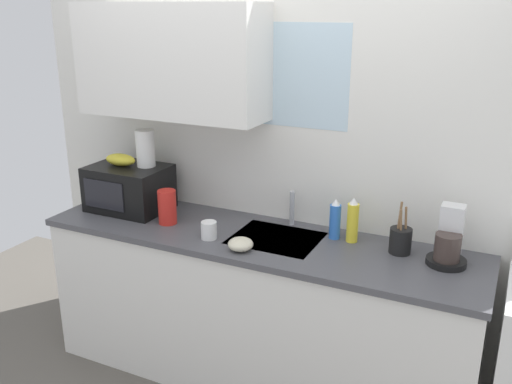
{
  "coord_description": "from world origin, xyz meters",
  "views": [
    {
      "loc": [
        1.21,
        -2.52,
        2.09
      ],
      "look_at": [
        0.0,
        0.0,
        1.15
      ],
      "focal_mm": 39.39,
      "sensor_mm": 36.0,
      "label": 1
    }
  ],
  "objects_px": {
    "utensil_crock": "(400,240)",
    "coffee_maker": "(449,242)",
    "cereal_canister": "(167,207)",
    "paper_towel_roll": "(145,148)",
    "banana_bunch": "(121,160)",
    "small_bowl": "(241,244)",
    "microwave": "(129,188)",
    "dish_soap_bottle_blue": "(335,220)",
    "mug_white": "(209,230)",
    "dish_soap_bottle_yellow": "(353,221)"
  },
  "relations": [
    {
      "from": "utensil_crock",
      "to": "microwave",
      "type": "bearing_deg",
      "value": -177.48
    },
    {
      "from": "dish_soap_bottle_blue",
      "to": "mug_white",
      "type": "relative_size",
      "value": 2.34
    },
    {
      "from": "paper_towel_roll",
      "to": "dish_soap_bottle_blue",
      "type": "height_order",
      "value": "paper_towel_roll"
    },
    {
      "from": "cereal_canister",
      "to": "paper_towel_roll",
      "type": "bearing_deg",
      "value": 147.99
    },
    {
      "from": "banana_bunch",
      "to": "small_bowl",
      "type": "distance_m",
      "value": 1.0
    },
    {
      "from": "utensil_crock",
      "to": "small_bowl",
      "type": "xyz_separation_m",
      "value": [
        -0.73,
        -0.32,
        -0.04
      ]
    },
    {
      "from": "coffee_maker",
      "to": "small_bowl",
      "type": "bearing_deg",
      "value": -162.28
    },
    {
      "from": "small_bowl",
      "to": "mug_white",
      "type": "bearing_deg",
      "value": 164.74
    },
    {
      "from": "coffee_maker",
      "to": "dish_soap_bottle_blue",
      "type": "height_order",
      "value": "coffee_maker"
    },
    {
      "from": "banana_bunch",
      "to": "mug_white",
      "type": "xyz_separation_m",
      "value": [
        0.71,
        -0.19,
        -0.26
      ]
    },
    {
      "from": "banana_bunch",
      "to": "small_bowl",
      "type": "xyz_separation_m",
      "value": [
        0.93,
        -0.25,
        -0.27
      ]
    },
    {
      "from": "coffee_maker",
      "to": "utensil_crock",
      "type": "distance_m",
      "value": 0.23
    },
    {
      "from": "banana_bunch",
      "to": "cereal_canister",
      "type": "bearing_deg",
      "value": -14.38
    },
    {
      "from": "coffee_maker",
      "to": "cereal_canister",
      "type": "xyz_separation_m",
      "value": [
        -1.51,
        -0.16,
        -0.01
      ]
    },
    {
      "from": "dish_soap_bottle_yellow",
      "to": "cereal_canister",
      "type": "height_order",
      "value": "dish_soap_bottle_yellow"
    },
    {
      "from": "coffee_maker",
      "to": "paper_towel_roll",
      "type": "bearing_deg",
      "value": -179.73
    },
    {
      "from": "coffee_maker",
      "to": "utensil_crock",
      "type": "xyz_separation_m",
      "value": [
        -0.23,
        0.01,
        -0.04
      ]
    },
    {
      "from": "mug_white",
      "to": "small_bowl",
      "type": "height_order",
      "value": "mug_white"
    },
    {
      "from": "mug_white",
      "to": "utensil_crock",
      "type": "height_order",
      "value": "utensil_crock"
    },
    {
      "from": "banana_bunch",
      "to": "paper_towel_roll",
      "type": "relative_size",
      "value": 0.91
    },
    {
      "from": "utensil_crock",
      "to": "small_bowl",
      "type": "bearing_deg",
      "value": -156.48
    },
    {
      "from": "paper_towel_roll",
      "to": "coffee_maker",
      "type": "height_order",
      "value": "paper_towel_roll"
    },
    {
      "from": "mug_white",
      "to": "paper_towel_roll",
      "type": "bearing_deg",
      "value": 156.94
    },
    {
      "from": "mug_white",
      "to": "microwave",
      "type": "bearing_deg",
      "value": 164.16
    },
    {
      "from": "coffee_maker",
      "to": "dish_soap_bottle_yellow",
      "type": "distance_m",
      "value": 0.49
    },
    {
      "from": "utensil_crock",
      "to": "cereal_canister",
      "type": "bearing_deg",
      "value": -172.43
    },
    {
      "from": "paper_towel_roll",
      "to": "utensil_crock",
      "type": "relative_size",
      "value": 0.82
    },
    {
      "from": "cereal_canister",
      "to": "mug_white",
      "type": "xyz_separation_m",
      "value": [
        0.32,
        -0.09,
        -0.05
      ]
    },
    {
      "from": "paper_towel_roll",
      "to": "mug_white",
      "type": "xyz_separation_m",
      "value": [
        0.56,
        -0.24,
        -0.33
      ]
    },
    {
      "from": "paper_towel_roll",
      "to": "dish_soap_bottle_yellow",
      "type": "relative_size",
      "value": 0.91
    },
    {
      "from": "coffee_maker",
      "to": "dish_soap_bottle_yellow",
      "type": "relative_size",
      "value": 1.15
    },
    {
      "from": "cereal_canister",
      "to": "utensil_crock",
      "type": "relative_size",
      "value": 0.73
    },
    {
      "from": "paper_towel_roll",
      "to": "dish_soap_bottle_blue",
      "type": "xyz_separation_m",
      "value": [
        1.16,
        0.06,
        -0.28
      ]
    },
    {
      "from": "utensil_crock",
      "to": "small_bowl",
      "type": "distance_m",
      "value": 0.8
    },
    {
      "from": "banana_bunch",
      "to": "utensil_crock",
      "type": "xyz_separation_m",
      "value": [
        1.67,
        0.07,
        -0.24
      ]
    },
    {
      "from": "coffee_maker",
      "to": "dish_soap_bottle_yellow",
      "type": "xyz_separation_m",
      "value": [
        -0.49,
        0.05,
        0.01
      ]
    },
    {
      "from": "microwave",
      "to": "dish_soap_bottle_yellow",
      "type": "xyz_separation_m",
      "value": [
        1.36,
        0.11,
        -0.02
      ]
    },
    {
      "from": "microwave",
      "to": "coffee_maker",
      "type": "relative_size",
      "value": 1.64
    },
    {
      "from": "utensil_crock",
      "to": "coffee_maker",
      "type": "bearing_deg",
      "value": -2.86
    },
    {
      "from": "dish_soap_bottle_yellow",
      "to": "mug_white",
      "type": "bearing_deg",
      "value": -157.06
    },
    {
      "from": "dish_soap_bottle_yellow",
      "to": "small_bowl",
      "type": "xyz_separation_m",
      "value": [
        -0.48,
        -0.35,
        -0.08
      ]
    },
    {
      "from": "microwave",
      "to": "paper_towel_roll",
      "type": "relative_size",
      "value": 2.09
    },
    {
      "from": "coffee_maker",
      "to": "small_bowl",
      "type": "relative_size",
      "value": 2.15
    },
    {
      "from": "dish_soap_bottle_yellow",
      "to": "microwave",
      "type": "bearing_deg",
      "value": -175.54
    },
    {
      "from": "microwave",
      "to": "utensil_crock",
      "type": "xyz_separation_m",
      "value": [
        1.62,
        0.07,
        -0.07
      ]
    },
    {
      "from": "microwave",
      "to": "small_bowl",
      "type": "xyz_separation_m",
      "value": [
        0.88,
        -0.25,
        -0.1
      ]
    },
    {
      "from": "paper_towel_roll",
      "to": "small_bowl",
      "type": "distance_m",
      "value": 0.91
    },
    {
      "from": "coffee_maker",
      "to": "cereal_canister",
      "type": "relative_size",
      "value": 1.43
    },
    {
      "from": "banana_bunch",
      "to": "paper_towel_roll",
      "type": "xyz_separation_m",
      "value": [
        0.15,
        0.05,
        0.08
      ]
    },
    {
      "from": "small_bowl",
      "to": "dish_soap_bottle_yellow",
      "type": "bearing_deg",
      "value": 36.68
    }
  ]
}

